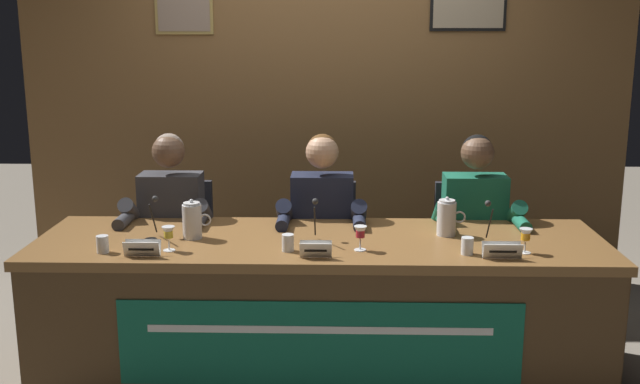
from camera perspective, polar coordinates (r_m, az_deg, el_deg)
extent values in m
plane|color=gray|center=(4.18, 0.00, -13.44)|extent=(12.00, 12.00, 0.00)
cube|color=brown|center=(5.23, 0.42, 6.79)|extent=(4.16, 0.12, 2.60)
cube|color=tan|center=(5.24, -10.33, 13.62)|extent=(0.39, 0.02, 0.34)
cube|color=gray|center=(5.23, -10.35, 13.62)|extent=(0.35, 0.01, 0.30)
cube|color=black|center=(5.21, 11.23, 13.59)|extent=(0.50, 0.02, 0.30)
cube|color=tan|center=(5.20, 11.25, 13.59)|extent=(0.46, 0.01, 0.26)
cube|color=brown|center=(3.91, 0.00, -3.93)|extent=(2.96, 0.86, 0.05)
cube|color=#4C341B|center=(3.66, -0.17, -11.39)|extent=(2.90, 0.04, 0.70)
cube|color=#4C341B|center=(4.31, -19.57, -8.31)|extent=(0.08, 0.78, 0.70)
cube|color=#4C341B|center=(4.25, 19.90, -8.66)|extent=(0.08, 0.78, 0.70)
cube|color=#14664C|center=(3.64, -0.04, -11.53)|extent=(1.93, 0.01, 0.43)
cube|color=white|center=(3.60, -0.04, -10.47)|extent=(1.64, 0.00, 0.04)
cylinder|color=black|center=(4.75, -10.74, -10.14)|extent=(0.44, 0.44, 0.02)
cylinder|color=black|center=(4.68, -10.85, -7.73)|extent=(0.05, 0.05, 0.40)
cube|color=#232328|center=(4.61, -10.96, -5.21)|extent=(0.44, 0.44, 0.03)
cube|color=#232328|center=(4.73, -10.57, -1.75)|extent=(0.40, 0.05, 0.44)
cylinder|color=black|center=(4.38, -13.12, -9.23)|extent=(0.10, 0.10, 0.46)
cylinder|color=black|center=(4.34, -10.52, -9.34)|extent=(0.10, 0.10, 0.46)
cylinder|color=black|center=(4.42, -12.82, -5.16)|extent=(0.13, 0.34, 0.13)
cylinder|color=black|center=(4.38, -10.27, -5.23)|extent=(0.13, 0.34, 0.13)
cube|color=#38383D|center=(4.49, -11.21, -1.62)|extent=(0.36, 0.20, 0.48)
sphere|color=brown|center=(4.40, -11.47, 3.05)|extent=(0.19, 0.19, 0.19)
sphere|color=gray|center=(4.41, -11.44, 3.28)|extent=(0.17, 0.17, 0.17)
cylinder|color=#38383D|center=(4.45, -14.14, -1.66)|extent=(0.09, 0.30, 0.25)
cylinder|color=#38383D|center=(4.35, -8.80, -1.72)|extent=(0.09, 0.30, 0.25)
cylinder|color=#38383D|center=(4.30, -14.71, -2.07)|extent=(0.07, 0.24, 0.07)
cylinder|color=#38383D|center=(4.20, -9.19, -2.15)|extent=(0.07, 0.24, 0.07)
cube|color=white|center=(3.69, -13.47, -4.27)|extent=(0.17, 0.03, 0.08)
cube|color=white|center=(3.72, -13.34, -4.12)|extent=(0.17, 0.03, 0.08)
cube|color=black|center=(3.69, -13.48, -4.28)|extent=(0.12, 0.01, 0.01)
cylinder|color=white|center=(3.78, -11.42, -4.38)|extent=(0.06, 0.06, 0.00)
cylinder|color=white|center=(3.77, -11.44, -3.95)|extent=(0.01, 0.01, 0.05)
cone|color=white|center=(3.75, -11.48, -3.07)|extent=(0.06, 0.06, 0.06)
cylinder|color=yellow|center=(3.75, -11.47, -3.17)|extent=(0.04, 0.04, 0.04)
cylinder|color=silver|center=(3.81, -16.23, -3.84)|extent=(0.06, 0.06, 0.08)
cylinder|color=silver|center=(3.82, -16.22, -4.08)|extent=(0.05, 0.05, 0.05)
cylinder|color=black|center=(3.94, -12.76, -3.62)|extent=(0.06, 0.06, 0.02)
cylinder|color=black|center=(3.97, -12.61, -1.98)|extent=(0.01, 0.13, 0.18)
sphere|color=#2D2D2D|center=(4.01, -12.45, -0.50)|extent=(0.03, 0.03, 0.03)
cylinder|color=black|center=(4.65, 0.17, -10.43)|extent=(0.44, 0.44, 0.02)
cylinder|color=black|center=(4.57, 0.17, -7.97)|extent=(0.05, 0.05, 0.40)
cube|color=#232328|center=(4.50, 0.18, -5.39)|extent=(0.44, 0.44, 0.03)
cube|color=#232328|center=(4.63, 0.24, -1.85)|extent=(0.40, 0.05, 0.44)
cylinder|color=black|center=(4.25, -1.30, -9.59)|extent=(0.10, 0.10, 0.46)
cylinder|color=black|center=(4.24, 1.43, -9.61)|extent=(0.10, 0.10, 0.46)
cylinder|color=black|center=(4.29, -1.23, -5.39)|extent=(0.13, 0.34, 0.13)
cylinder|color=black|center=(4.29, 1.46, -5.41)|extent=(0.13, 0.34, 0.13)
cube|color=#1E2338|center=(4.39, 0.17, -1.73)|extent=(0.36, 0.20, 0.48)
sphere|color=tan|center=(4.29, 0.17, 3.06)|extent=(0.19, 0.19, 0.19)
sphere|color=#593819|center=(4.30, 0.17, 3.29)|extent=(0.17, 0.17, 0.17)
cylinder|color=#1E2338|center=(4.29, -2.66, -1.78)|extent=(0.09, 0.30, 0.25)
cylinder|color=#1E2338|center=(4.28, 2.95, -1.82)|extent=(0.09, 0.30, 0.25)
cylinder|color=#1E2338|center=(4.14, -2.82, -2.22)|extent=(0.07, 0.24, 0.07)
cylinder|color=#1E2338|center=(4.13, 3.00, -2.26)|extent=(0.07, 0.24, 0.07)
cube|color=white|center=(3.57, -0.34, -4.49)|extent=(0.15, 0.03, 0.08)
cube|color=white|center=(3.60, -0.32, -4.33)|extent=(0.15, 0.03, 0.08)
cube|color=black|center=(3.57, -0.34, -4.50)|extent=(0.11, 0.01, 0.01)
cylinder|color=white|center=(3.72, 3.07, -4.43)|extent=(0.06, 0.06, 0.00)
cylinder|color=white|center=(3.71, 3.08, -3.99)|extent=(0.01, 0.01, 0.05)
cone|color=white|center=(3.69, 3.09, -3.10)|extent=(0.06, 0.06, 0.06)
cylinder|color=#B21E2D|center=(3.69, 3.09, -3.19)|extent=(0.04, 0.04, 0.04)
cylinder|color=silver|center=(3.69, -2.46, -3.88)|extent=(0.06, 0.06, 0.08)
cylinder|color=silver|center=(3.69, -2.46, -4.14)|extent=(0.05, 0.05, 0.05)
cylinder|color=black|center=(3.79, -0.43, -3.95)|extent=(0.06, 0.06, 0.02)
cylinder|color=black|center=(3.82, -0.40, -2.24)|extent=(0.01, 0.13, 0.18)
sphere|color=#2D2D2D|center=(3.86, -0.37, -0.70)|extent=(0.03, 0.03, 0.03)
cylinder|color=black|center=(4.72, 11.18, -10.35)|extent=(0.44, 0.44, 0.02)
cylinder|color=black|center=(4.64, 11.29, -7.92)|extent=(0.05, 0.05, 0.40)
cube|color=#232328|center=(4.57, 11.41, -5.38)|extent=(0.44, 0.44, 0.03)
cube|color=#232328|center=(4.69, 11.13, -1.89)|extent=(0.40, 0.05, 0.44)
cylinder|color=black|center=(4.30, 10.75, -9.54)|extent=(0.10, 0.10, 0.46)
cylinder|color=black|center=(4.34, 13.39, -9.48)|extent=(0.10, 0.10, 0.46)
cylinder|color=black|center=(4.34, 10.59, -5.39)|extent=(0.13, 0.34, 0.13)
cylinder|color=black|center=(4.38, 13.18, -5.36)|extent=(0.13, 0.34, 0.13)
cube|color=#196047|center=(4.46, 11.65, -1.77)|extent=(0.36, 0.20, 0.48)
sphere|color=brown|center=(4.36, 11.91, 2.95)|extent=(0.19, 0.19, 0.19)
sphere|color=black|center=(4.37, 11.89, 3.17)|extent=(0.17, 0.17, 0.17)
cylinder|color=#196047|center=(4.32, 9.15, -1.84)|extent=(0.09, 0.30, 0.25)
cylinder|color=#196047|center=(4.40, 14.58, -1.84)|extent=(0.09, 0.30, 0.25)
cylinder|color=#196047|center=(4.17, 9.43, -2.28)|extent=(0.07, 0.24, 0.07)
cylinder|color=#196047|center=(4.25, 15.06, -2.27)|extent=(0.07, 0.24, 0.07)
cube|color=white|center=(3.66, 13.76, -4.43)|extent=(0.18, 0.03, 0.08)
cube|color=white|center=(3.69, 13.66, -4.28)|extent=(0.18, 0.03, 0.08)
cube|color=black|center=(3.66, 13.77, -4.45)|extent=(0.13, 0.01, 0.01)
cylinder|color=white|center=(3.80, 15.32, -4.48)|extent=(0.06, 0.06, 0.00)
cylinder|color=white|center=(3.79, 15.35, -4.05)|extent=(0.01, 0.01, 0.05)
cone|color=white|center=(3.78, 15.40, -3.18)|extent=(0.06, 0.06, 0.06)
cylinder|color=orange|center=(3.78, 15.40, -3.28)|extent=(0.04, 0.04, 0.04)
cylinder|color=silver|center=(3.71, 11.16, -4.05)|extent=(0.06, 0.06, 0.08)
cylinder|color=silver|center=(3.71, 11.15, -4.30)|extent=(0.05, 0.05, 0.05)
cylinder|color=black|center=(3.84, 12.90, -4.06)|extent=(0.06, 0.06, 0.02)
cylinder|color=black|center=(3.87, 12.79, -2.37)|extent=(0.01, 0.13, 0.18)
sphere|color=#2D2D2D|center=(3.91, 12.68, -0.85)|extent=(0.03, 0.03, 0.03)
cylinder|color=silver|center=(3.95, -9.72, -2.23)|extent=(0.10, 0.10, 0.18)
cylinder|color=silver|center=(3.92, -9.77, -0.88)|extent=(0.08, 0.09, 0.01)
sphere|color=silver|center=(3.92, -9.78, -0.68)|extent=(0.02, 0.02, 0.02)
torus|color=silver|center=(3.93, -8.75, -2.12)|extent=(0.07, 0.01, 0.07)
cylinder|color=silver|center=(4.00, 9.61, -2.02)|extent=(0.10, 0.10, 0.18)
cylinder|color=silver|center=(3.98, 9.66, -0.68)|extent=(0.08, 0.09, 0.01)
sphere|color=silver|center=(3.98, 9.67, -0.49)|extent=(0.02, 0.02, 0.02)
torus|color=silver|center=(4.01, 10.58, -1.90)|extent=(0.07, 0.01, 0.07)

